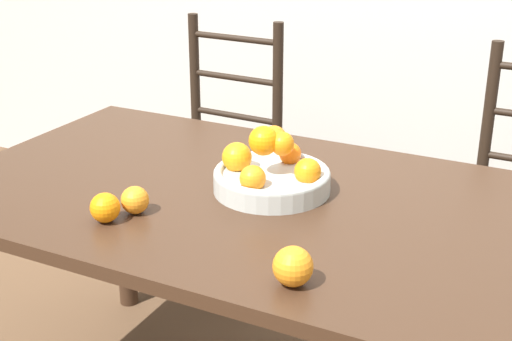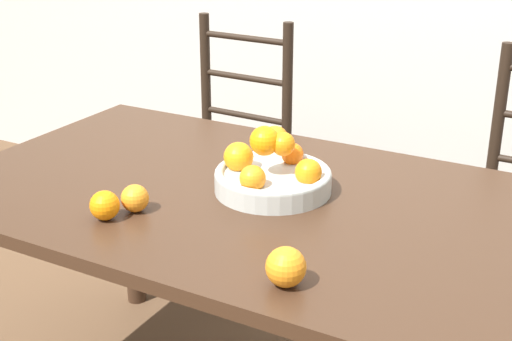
% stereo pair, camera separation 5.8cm
% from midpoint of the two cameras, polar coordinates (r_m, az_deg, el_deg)
% --- Properties ---
extents(dining_table, '(1.57, 0.95, 0.76)m').
position_cam_midpoint_polar(dining_table, '(1.89, -2.03, -4.46)').
color(dining_table, '#382316').
rests_on(dining_table, ground_plane).
extents(fruit_bowl, '(0.30, 0.30, 0.18)m').
position_cam_midpoint_polar(fruit_bowl, '(1.83, 0.30, -0.20)').
color(fruit_bowl, '#B2B7B2').
rests_on(fruit_bowl, dining_table).
extents(orange_loose_0, '(0.08, 0.08, 0.08)m').
position_cam_midpoint_polar(orange_loose_0, '(1.42, 1.78, -7.69)').
color(orange_loose_0, orange).
rests_on(orange_loose_0, dining_table).
extents(orange_loose_1, '(0.07, 0.07, 0.07)m').
position_cam_midpoint_polar(orange_loose_1, '(1.72, -12.94, -2.92)').
color(orange_loose_1, orange).
rests_on(orange_loose_1, dining_table).
extents(orange_loose_2, '(0.07, 0.07, 0.07)m').
position_cam_midpoint_polar(orange_loose_2, '(1.75, -10.61, -2.35)').
color(orange_loose_2, orange).
rests_on(orange_loose_2, dining_table).
extents(chair_left, '(0.44, 0.42, 1.03)m').
position_cam_midpoint_polar(chair_left, '(2.80, -3.66, 0.70)').
color(chair_left, black).
rests_on(chair_left, ground_plane).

